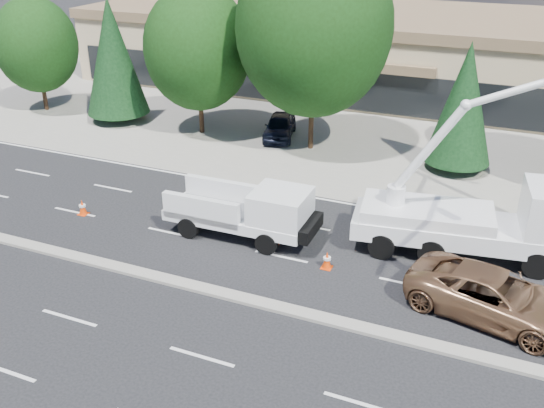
% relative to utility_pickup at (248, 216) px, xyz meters
% --- Properties ---
extents(ground, '(140.00, 140.00, 0.00)m').
position_rel_utility_pickup_xyz_m(ground, '(1.89, -4.21, -0.94)').
color(ground, black).
rests_on(ground, ground).
extents(concrete_apron, '(140.00, 22.00, 0.01)m').
position_rel_utility_pickup_xyz_m(concrete_apron, '(1.89, 15.79, -0.93)').
color(concrete_apron, gray).
rests_on(concrete_apron, ground).
extents(road_median, '(120.00, 0.55, 0.12)m').
position_rel_utility_pickup_xyz_m(road_median, '(1.89, -4.21, -0.88)').
color(road_median, gray).
rests_on(road_median, ground).
extents(strip_mall, '(50.40, 15.40, 5.50)m').
position_rel_utility_pickup_xyz_m(strip_mall, '(1.89, 25.77, 1.89)').
color(strip_mall, tan).
rests_on(strip_mall, ground).
extents(tree_front_a, '(5.33, 5.33, 7.39)m').
position_rel_utility_pickup_xyz_m(tree_front_a, '(-20.11, 10.79, 3.39)').
color(tree_front_a, '#332114').
rests_on(tree_front_a, ground).
extents(tree_front_b, '(3.90, 3.90, 7.68)m').
position_rel_utility_pickup_xyz_m(tree_front_b, '(-14.11, 10.79, 3.18)').
color(tree_front_b, '#332114').
rests_on(tree_front_b, ground).
extents(tree_front_c, '(6.22, 6.22, 8.64)m').
position_rel_utility_pickup_xyz_m(tree_front_c, '(-8.11, 10.79, 4.12)').
color(tree_front_c, '#332114').
rests_on(tree_front_c, ground).
extents(tree_front_d, '(8.27, 8.27, 11.48)m').
position_rel_utility_pickup_xyz_m(tree_front_d, '(-1.11, 10.79, 5.78)').
color(tree_front_d, '#332114').
rests_on(tree_front_d, ground).
extents(tree_front_e, '(3.36, 3.36, 6.61)m').
position_rel_utility_pickup_xyz_m(tree_front_e, '(6.89, 10.79, 2.61)').
color(tree_front_e, '#332114').
rests_on(tree_front_e, ground).
extents(utility_pickup, '(5.97, 2.44, 2.28)m').
position_rel_utility_pickup_xyz_m(utility_pickup, '(0.00, 0.00, 0.00)').
color(utility_pickup, white).
rests_on(utility_pickup, ground).
extents(bucket_truck, '(8.73, 3.71, 8.84)m').
position_rel_utility_pickup_xyz_m(bucket_truck, '(9.05, 2.12, 0.99)').
color(bucket_truck, white).
rests_on(bucket_truck, ground).
extents(traffic_cone_a, '(0.40, 0.40, 0.70)m').
position_rel_utility_pickup_xyz_m(traffic_cone_a, '(-7.62, -1.02, -0.60)').
color(traffic_cone_a, '#EF3D07').
rests_on(traffic_cone_a, ground).
extents(traffic_cone_b, '(0.40, 0.40, 0.70)m').
position_rel_utility_pickup_xyz_m(traffic_cone_b, '(1.25, -0.28, -0.60)').
color(traffic_cone_b, '#EF3D07').
rests_on(traffic_cone_b, ground).
extents(traffic_cone_c, '(0.40, 0.40, 0.70)m').
position_rel_utility_pickup_xyz_m(traffic_cone_c, '(3.78, -1.09, -0.60)').
color(traffic_cone_c, '#EF3D07').
rests_on(traffic_cone_c, ground).
extents(traffic_cone_d, '(0.40, 0.40, 0.70)m').
position_rel_utility_pickup_xyz_m(traffic_cone_d, '(8.09, -0.84, -0.60)').
color(traffic_cone_d, '#EF3D07').
rests_on(traffic_cone_d, ground).
extents(minivan, '(6.15, 3.86, 1.58)m').
position_rel_utility_pickup_xyz_m(minivan, '(9.78, -1.81, -0.15)').
color(minivan, '#8D6444').
rests_on(minivan, ground).
extents(parked_car_west, '(2.59, 4.36, 1.39)m').
position_rel_utility_pickup_xyz_m(parked_car_west, '(-3.41, 11.79, -0.24)').
color(parked_car_west, black).
rests_on(parked_car_west, ground).
extents(parked_car_east, '(2.35, 4.78, 1.51)m').
position_rel_utility_pickup_xyz_m(parked_car_east, '(6.42, 14.76, -0.18)').
color(parked_car_east, black).
rests_on(parked_car_east, ground).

